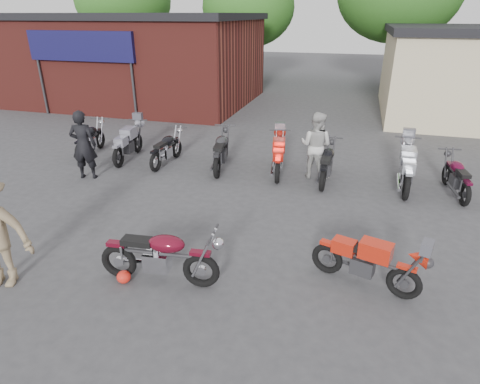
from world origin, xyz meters
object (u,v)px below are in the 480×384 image
(sportbike, at_px, (368,259))
(row_bike_4, at_px, (279,154))
(person_dark, at_px, (83,145))
(person_light, at_px, (316,146))
(row_bike_0, at_px, (90,138))
(row_bike_5, at_px, (327,161))
(row_bike_3, at_px, (221,149))
(row_bike_2, at_px, (167,147))
(row_bike_6, at_px, (407,165))
(row_bike_7, at_px, (457,175))
(vintage_motorcycle, at_px, (160,253))
(helmet, at_px, (124,277))
(row_bike_1, at_px, (128,141))

(sportbike, distance_m, row_bike_4, 5.37)
(person_dark, bearing_deg, person_light, -178.75)
(row_bike_0, distance_m, row_bike_5, 7.60)
(row_bike_3, bearing_deg, person_light, -98.49)
(row_bike_0, height_order, row_bike_2, row_bike_0)
(sportbike, distance_m, row_bike_0, 9.88)
(row_bike_0, distance_m, row_bike_6, 9.63)
(row_bike_6, bearing_deg, person_dark, 103.83)
(sportbike, distance_m, row_bike_7, 5.07)
(row_bike_4, bearing_deg, row_bike_5, -108.46)
(row_bike_7, bearing_deg, row_bike_3, 81.25)
(vintage_motorcycle, relative_size, row_bike_5, 1.04)
(person_light, bearing_deg, vintage_motorcycle, 87.11)
(vintage_motorcycle, distance_m, row_bike_0, 7.75)
(row_bike_5, xyz_separation_m, row_bike_6, (2.04, 0.11, 0.06))
(vintage_motorcycle, bearing_deg, row_bike_0, 127.90)
(row_bike_0, distance_m, row_bike_3, 4.51)
(vintage_motorcycle, height_order, person_light, person_light)
(row_bike_3, distance_m, row_bike_6, 5.12)
(person_light, relative_size, row_bike_3, 0.89)
(row_bike_3, height_order, row_bike_4, row_bike_3)
(person_light, bearing_deg, row_bike_7, -166.99)
(helmet, xyz_separation_m, row_bike_0, (-4.69, 5.83, 0.44))
(row_bike_3, bearing_deg, helmet, 171.83)
(vintage_motorcycle, relative_size, row_bike_6, 0.94)
(row_bike_0, bearing_deg, helmet, -150.63)
(sportbike, distance_m, person_dark, 8.08)
(person_light, distance_m, row_bike_7, 3.61)
(row_bike_6, relative_size, row_bike_7, 1.18)
(sportbike, bearing_deg, row_bike_0, 168.03)
(vintage_motorcycle, height_order, row_bike_0, vintage_motorcycle)
(helmet, relative_size, row_bike_7, 0.13)
(row_bike_1, xyz_separation_m, row_bike_6, (8.19, 0.01, 0.04))
(person_light, bearing_deg, row_bike_3, 17.38)
(sportbike, xyz_separation_m, helmet, (-3.97, -1.07, -0.41))
(helmet, bearing_deg, row_bike_0, 128.81)
(vintage_motorcycle, distance_m, row_bike_6, 7.03)
(person_light, distance_m, row_bike_5, 0.54)
(row_bike_1, relative_size, row_bike_3, 0.97)
(row_bike_2, height_order, row_bike_5, row_bike_5)
(person_dark, xyz_separation_m, row_bike_4, (5.07, 1.84, -0.37))
(row_bike_1, bearing_deg, row_bike_2, -99.73)
(person_light, relative_size, row_bike_1, 0.91)
(row_bike_0, bearing_deg, row_bike_5, -100.93)
(row_bike_2, relative_size, row_bike_5, 0.95)
(helmet, distance_m, row_bike_6, 7.60)
(row_bike_2, bearing_deg, sportbike, -125.62)
(vintage_motorcycle, height_order, row_bike_7, vintage_motorcycle)
(helmet, height_order, row_bike_5, row_bike_5)
(row_bike_0, bearing_deg, row_bike_3, -100.30)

